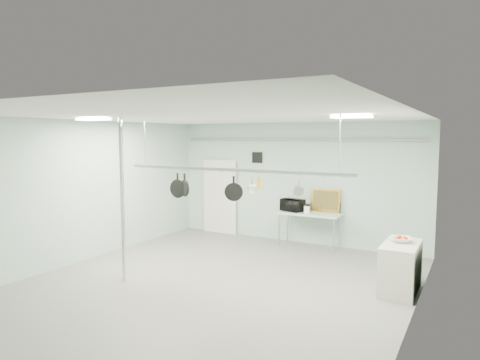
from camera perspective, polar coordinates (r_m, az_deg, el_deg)
The scene contains 25 objects.
floor at distance 8.40m, azimuth -3.59°, elevation -13.86°, with size 8.00×8.00×0.00m, color gray.
ceiling at distance 7.92m, azimuth -3.73°, elevation 8.44°, with size 7.00×8.00×0.02m, color silver.
back_wall at distance 11.53m, azimuth 7.21°, elevation -0.36°, with size 7.00×0.02×3.20m, color #A3C4BA.
right_wall at distance 6.79m, azimuth 21.97°, elevation -4.99°, with size 0.02×8.00×3.20m, color #A3C4BA.
door at distance 12.60m, azimuth -2.65°, elevation -2.32°, with size 1.10×0.10×2.20m, color silver.
wall_vent at distance 11.92m, azimuth 2.30°, elevation 3.02°, with size 0.30×0.04×0.30m, color black.
conduit_pipe at distance 11.38m, azimuth 7.11°, elevation 5.37°, with size 0.07×0.07×6.60m, color gray.
chrome_pole at distance 8.60m, azimuth -15.42°, elevation -2.59°, with size 0.08×0.08×3.20m, color silver.
prep_table at distance 11.06m, azimuth 9.28°, elevation -4.66°, with size 1.60×0.70×0.91m.
side_cabinet at distance 8.45m, azimuth 20.61°, elevation -10.88°, with size 0.60×1.20×0.90m, color beige.
pot_rack at distance 8.08m, azimuth -1.34°, elevation 1.58°, with size 4.80×0.06×1.00m.
light_panel_left at distance 8.75m, azimuth -18.97°, elevation 7.69°, with size 0.65×0.30×0.05m, color white.
light_panel_right at distance 7.49m, azimuth 14.66°, elevation 8.20°, with size 0.65×0.30×0.05m, color white.
microwave at distance 11.18m, azimuth 7.05°, elevation -3.33°, with size 0.57×0.38×0.31m, color black.
coffee_canister at distance 10.92m, azimuth 8.92°, elevation -3.89°, with size 0.15×0.15×0.19m, color white.
painting_large at distance 11.19m, azimuth 11.32°, elevation -2.70°, with size 0.78×0.05×0.58m, color #BB8E32.
painting_small at distance 11.14m, azimuth 12.52°, elevation -3.62°, with size 0.30×0.04×0.25m, color #331811.
fruit_bowl at distance 8.43m, azimuth 20.67°, elevation -7.44°, with size 0.38×0.38×0.09m, color silver.
skillet_left at distance 8.82m, azimuth -8.32°, elevation -0.69°, with size 0.38×0.06×0.50m, color black, non-canonical shape.
skillet_mid at distance 8.71m, azimuth -7.39°, elevation -0.63°, with size 0.34×0.06×0.46m, color black, non-canonical shape.
skillet_right at distance 8.08m, azimuth -0.85°, elevation -1.11°, with size 0.35×0.06×0.47m, color black, non-canonical shape.
whisk at distance 7.88m, azimuth 1.61°, elevation -0.73°, with size 0.18×0.18×0.32m, color #A7A7AB, non-canonical shape.
grater at distance 7.81m, azimuth 2.55°, elevation -0.42°, with size 0.09×0.02×0.21m, color gold, non-canonical shape.
saucepan at distance 7.50m, azimuth 7.86°, elevation -1.05°, with size 0.17×0.10×0.30m, color silver, non-canonical shape.
fruit_cluster at distance 8.42m, azimuth 20.68°, elevation -7.17°, with size 0.24×0.24×0.09m, color #AC1A0F, non-canonical shape.
Camera 1 is at (4.32, -6.63, 2.82)m, focal length 32.00 mm.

